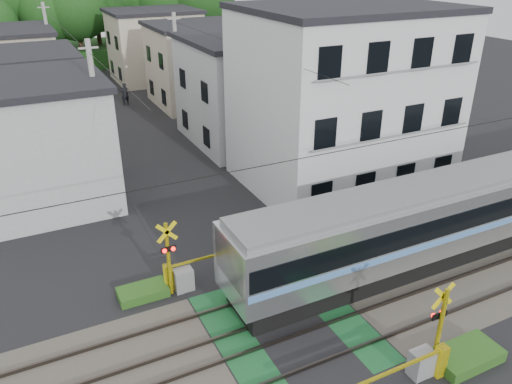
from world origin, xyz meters
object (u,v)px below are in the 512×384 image
apartment_block (342,99)px  pedestrian (125,94)px  crossing_signal_near (426,357)px  crossing_signal_far (180,274)px

apartment_block → pedestrian: apartment_block is taller
crossing_signal_near → crossing_signal_far: bearing=125.3°
apartment_block → pedestrian: size_ratio=5.50×
pedestrian → apartment_block: bearing=99.9°
crossing_signal_near → apartment_block: size_ratio=0.46×
crossing_signal_far → crossing_signal_near: bearing=-54.7°
crossing_signal_near → apartment_block: bearing=65.8°
crossing_signal_far → apartment_block: bearing=27.8°
crossing_signal_near → apartment_block: apartment_block is taller
crossing_signal_near → apartment_block: (5.91, 13.15, 3.94)m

